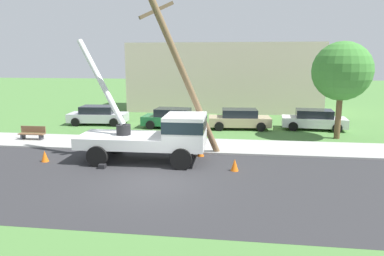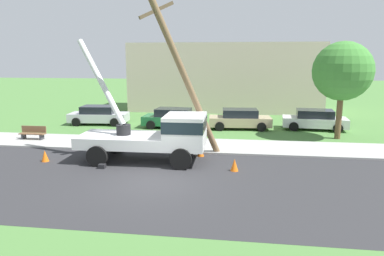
% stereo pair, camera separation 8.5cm
% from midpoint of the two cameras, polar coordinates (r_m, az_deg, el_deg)
% --- Properties ---
extents(ground_plane, '(120.00, 120.00, 0.00)m').
position_cam_midpoint_polar(ground_plane, '(26.31, -0.12, 0.22)').
color(ground_plane, '#477538').
extents(road_asphalt, '(80.00, 8.94, 0.01)m').
position_cam_midpoint_polar(road_asphalt, '(14.89, -6.25, -8.52)').
color(road_asphalt, '#2B2B2D').
rests_on(road_asphalt, ground).
extents(sidewalk_strip, '(80.00, 3.32, 0.10)m').
position_cam_midpoint_polar(sidewalk_strip, '(20.64, -2.26, -2.72)').
color(sidewalk_strip, '#9E9E99').
rests_on(sidewalk_strip, ground).
extents(utility_truck, '(6.80, 3.20, 5.98)m').
position_cam_midpoint_polar(utility_truck, '(17.32, -5.46, -0.86)').
color(utility_truck, silver).
rests_on(utility_truck, ground).
extents(leaning_utility_pole, '(3.78, 2.55, 8.29)m').
position_cam_midpoint_polar(leaning_utility_pole, '(17.60, -1.47, 8.64)').
color(leaning_utility_pole, brown).
rests_on(leaning_utility_pole, ground).
extents(traffic_cone_ahead, '(0.36, 0.36, 0.56)m').
position_cam_midpoint_polar(traffic_cone_ahead, '(16.14, 6.75, -5.93)').
color(traffic_cone_ahead, orange).
rests_on(traffic_cone_ahead, ground).
extents(traffic_cone_behind, '(0.36, 0.36, 0.56)m').
position_cam_midpoint_polar(traffic_cone_behind, '(18.89, -22.78, -4.20)').
color(traffic_cone_behind, orange).
rests_on(traffic_cone_behind, ground).
extents(traffic_cone_curbside, '(0.36, 0.36, 0.56)m').
position_cam_midpoint_polar(traffic_cone_curbside, '(18.38, 1.26, -3.72)').
color(traffic_cone_curbside, orange).
rests_on(traffic_cone_curbside, ground).
extents(parked_sedan_silver, '(4.53, 2.24, 1.42)m').
position_cam_midpoint_polar(parked_sedan_silver, '(28.10, -14.99, 2.02)').
color(parked_sedan_silver, '#B7B7BF').
rests_on(parked_sedan_silver, ground).
extents(parked_sedan_green, '(4.49, 2.17, 1.42)m').
position_cam_midpoint_polar(parked_sedan_green, '(25.83, -3.19, 1.60)').
color(parked_sedan_green, '#1E6638').
rests_on(parked_sedan_green, ground).
extents(parked_sedan_tan, '(4.51, 2.21, 1.42)m').
position_cam_midpoint_polar(parked_sedan_tan, '(25.66, 7.55, 1.46)').
color(parked_sedan_tan, tan).
rests_on(parked_sedan_tan, ground).
extents(parked_sedan_white, '(4.54, 2.26, 1.42)m').
position_cam_midpoint_polar(parked_sedan_white, '(26.61, 18.96, 1.29)').
color(parked_sedan_white, silver).
rests_on(parked_sedan_white, ground).
extents(park_bench, '(1.60, 0.45, 0.90)m').
position_cam_midpoint_polar(park_bench, '(23.88, -24.44, -0.80)').
color(park_bench, brown).
rests_on(park_bench, ground).
extents(roadside_tree_near, '(3.62, 3.62, 6.04)m').
position_cam_midpoint_polar(roadside_tree_near, '(23.74, 22.94, 8.40)').
color(roadside_tree_near, brown).
rests_on(roadside_tree_near, ground).
extents(lowrise_building_backdrop, '(18.00, 6.00, 6.40)m').
position_cam_midpoint_polar(lowrise_building_backdrop, '(35.11, 5.10, 8.21)').
color(lowrise_building_backdrop, beige).
rests_on(lowrise_building_backdrop, ground).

